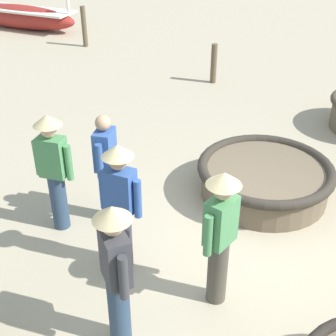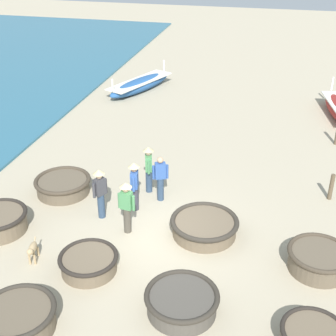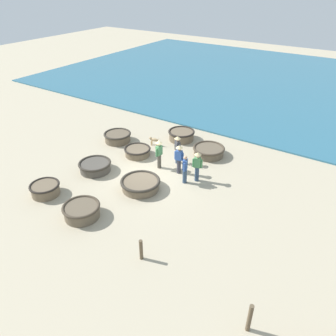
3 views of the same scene
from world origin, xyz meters
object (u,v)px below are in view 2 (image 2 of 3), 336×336
fisherman_crouching (134,183)px  fisherman_with_hat (160,178)px  mooring_post_mid_beach (331,187)px  coracle_front_left (182,301)px  long_boat_white_hull (140,85)px  coracle_weathered (63,185)px  coracle_tilted (204,226)px  coracle_center (319,259)px  dog (32,250)px  fisherman_standing_left (100,190)px  fisherman_standing_right (149,166)px  coracle_far_left (18,318)px  coracle_nearest (89,262)px  fisherman_by_coracle (127,204)px

fisherman_crouching → fisherman_with_hat: bearing=49.8°
fisherman_with_hat → mooring_post_mid_beach: (5.43, 1.35, -0.38)m
coracle_front_left → long_boat_white_hull: bearing=110.0°
coracle_weathered → mooring_post_mid_beach: bearing=10.8°
long_boat_white_hull → mooring_post_mid_beach: long_boat_white_hull is taller
coracle_tilted → fisherman_with_hat: fisherman_with_hat is taller
coracle_center → dog: (-7.48, -1.44, 0.04)m
fisherman_standing_left → fisherman_standing_right: same height
coracle_weathered → coracle_tilted: (5.04, -1.23, -0.01)m
fisherman_crouching → fisherman_standing_left: bearing=-143.7°
fisherman_crouching → fisherman_with_hat: (0.64, 0.75, -0.12)m
coracle_weathered → coracle_front_left: same height
dog → coracle_far_left: bearing=-69.6°
long_boat_white_hull → fisherman_with_hat: (3.79, -10.41, 0.49)m
coracle_weathered → mooring_post_mid_beach: (8.75, 1.67, 0.16)m
coracle_center → coracle_tilted: bearing=165.2°
coracle_tilted → fisherman_with_hat: 2.38m
long_boat_white_hull → mooring_post_mid_beach: 12.93m
coracle_tilted → coracle_nearest: bearing=-139.5°
coracle_far_left → fisherman_standing_left: fisherman_standing_left is taller
fisherman_with_hat → fisherman_standing_right: size_ratio=0.94×
coracle_nearest → coracle_far_left: size_ratio=0.90×
coracle_far_left → coracle_tilted: size_ratio=0.87×
coracle_tilted → fisherman_standing_right: 3.06m
coracle_far_left → long_boat_white_hull: long_boat_white_hull is taller
fisherman_standing_left → fisherman_by_coracle: size_ratio=1.00×
fisherman_standing_left → mooring_post_mid_beach: size_ratio=1.82×
mooring_post_mid_beach → fisherman_standing_right: bearing=-171.2°
coracle_tilted → fisherman_with_hat: bearing=137.9°
coracle_nearest → fisherman_with_hat: fisherman_with_hat is taller
long_boat_white_hull → fisherman_crouching: bearing=-74.2°
coracle_weathered → fisherman_standing_right: 2.98m
long_boat_white_hull → dog: size_ratio=7.02×
coracle_weathered → coracle_tilted: 5.18m
coracle_nearest → long_boat_white_hull: bearing=101.2°
coracle_tilted → mooring_post_mid_beach: 4.72m
coracle_tilted → fisherman_crouching: size_ratio=1.21×
fisherman_by_coracle → mooring_post_mid_beach: (5.94, 3.30, -0.50)m
coracle_weathered → fisherman_standing_right: fisherman_standing_right is taller
coracle_weathered → coracle_front_left: 6.66m
dog → fisherman_standing_left: bearing=66.5°
coracle_center → fisherman_by_coracle: (-5.41, 0.44, 0.62)m
coracle_tilted → coracle_center: bearing=-14.8°
dog → long_boat_white_hull: bearing=94.8°
coracle_tilted → fisherman_crouching: 2.58m
long_boat_white_hull → fisherman_by_coracle: 12.81m
fisherman_standing_left → fisherman_by_coracle: (1.02, -0.55, 0.00)m
coracle_nearest → mooring_post_mid_beach: mooring_post_mid_beach is taller
coracle_far_left → fisherman_standing_left: size_ratio=1.04×
long_boat_white_hull → fisherman_by_coracle: (3.28, -12.37, 0.61)m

